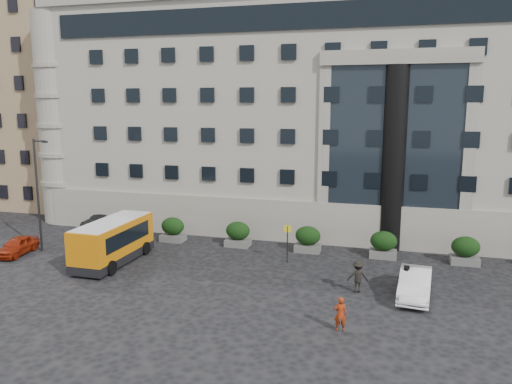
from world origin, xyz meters
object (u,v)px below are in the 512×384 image
(hedge_e, at_px, (465,250))
(street_lamp, at_px, (38,191))
(bus_stop_sign, at_px, (287,237))
(parked_car_d, at_px, (87,203))
(parked_car_c, at_px, (104,219))
(hedge_a, at_px, (173,229))
(minibus, at_px, (113,240))
(hedge_b, at_px, (238,234))
(pedestrian_b, at_px, (405,280))
(pedestrian_c, at_px, (358,276))
(red_truck, at_px, (88,196))
(pedestrian_a, at_px, (340,314))
(parked_car_a, at_px, (17,246))
(white_taxi, at_px, (415,284))
(hedge_c, at_px, (308,239))
(hedge_d, at_px, (383,244))

(hedge_e, xyz_separation_m, street_lamp, (-28.74, -4.80, 3.44))
(bus_stop_sign, bearing_deg, parked_car_d, 153.95)
(street_lamp, relative_size, parked_car_c, 1.68)
(hedge_a, distance_m, parked_car_d, 15.37)
(street_lamp, xyz_separation_m, minibus, (6.38, -1.06, -2.81))
(hedge_b, distance_m, parked_car_d, 19.96)
(hedge_b, xyz_separation_m, pedestrian_b, (11.70, -6.72, -0.06))
(parked_car_d, bearing_deg, hedge_a, -39.78)
(bus_stop_sign, distance_m, pedestrian_c, 6.42)
(red_truck, relative_size, parked_car_d, 1.12)
(hedge_e, distance_m, minibus, 23.12)
(pedestrian_a, bearing_deg, minibus, -30.28)
(parked_car_c, bearing_deg, hedge_e, 0.84)
(hedge_e, distance_m, pedestrian_a, 13.82)
(hedge_e, xyz_separation_m, parked_car_c, (-28.30, 2.41, -0.24))
(minibus, bearing_deg, red_truck, 129.53)
(pedestrian_b, bearing_deg, parked_car_d, -32.74)
(street_lamp, height_order, parked_car_a, street_lamp)
(white_taxi, relative_size, pedestrian_c, 2.53)
(parked_car_d, distance_m, pedestrian_b, 33.41)
(minibus, distance_m, parked_car_a, 7.51)
(parked_car_c, height_order, pedestrian_c, pedestrian_c)
(hedge_c, bearing_deg, minibus, -153.90)
(hedge_b, relative_size, red_truck, 0.34)
(hedge_e, xyz_separation_m, parked_car_a, (-29.80, -6.05, -0.31))
(hedge_b, xyz_separation_m, red_truck, (-17.78, 7.86, 0.55))
(hedge_b, distance_m, red_truck, 19.45)
(hedge_e, bearing_deg, red_truck, 166.74)
(hedge_d, bearing_deg, red_truck, 164.41)
(parked_car_a, distance_m, pedestrian_a, 23.69)
(street_lamp, xyz_separation_m, red_truck, (-4.64, 12.66, -2.88))
(street_lamp, distance_m, parked_car_d, 14.43)
(hedge_a, height_order, hedge_b, same)
(bus_stop_sign, height_order, parked_car_d, bus_stop_sign)
(parked_car_d, xyz_separation_m, pedestrian_c, (27.36, -15.11, 0.25))
(parked_car_a, height_order, pedestrian_a, pedestrian_a)
(hedge_b, distance_m, pedestrian_a, 14.83)
(hedge_d, bearing_deg, parked_car_c, 174.05)
(street_lamp, height_order, white_taxi, street_lamp)
(bus_stop_sign, xyz_separation_m, pedestrian_c, (4.86, -4.11, -0.81))
(minibus, height_order, parked_car_a, minibus)
(bus_stop_sign, bearing_deg, pedestrian_a, -64.29)
(hedge_e, distance_m, bus_stop_sign, 11.67)
(hedge_c, distance_m, red_truck, 24.29)
(pedestrian_b, bearing_deg, pedestrian_a, 54.38)
(hedge_a, distance_m, minibus, 6.09)
(hedge_b, relative_size, hedge_e, 1.00)
(hedge_d, xyz_separation_m, pedestrian_c, (-1.24, -6.91, -0.01))
(red_truck, bearing_deg, pedestrian_a, -36.73)
(hedge_c, bearing_deg, hedge_b, 180.00)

